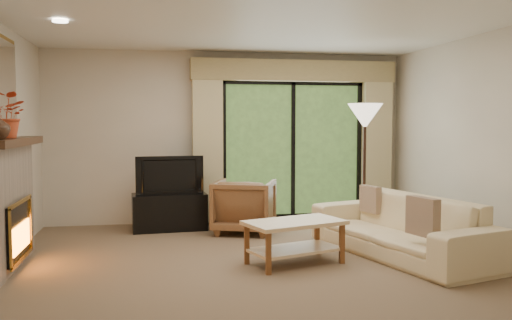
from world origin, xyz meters
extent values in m
plane|color=brown|center=(0.00, 0.00, 0.00)|extent=(5.50, 5.50, 0.00)
plane|color=white|center=(0.00, 0.00, 2.60)|extent=(5.50, 5.50, 0.00)
plane|color=beige|center=(0.00, 2.50, 1.30)|extent=(5.00, 0.00, 5.00)
plane|color=beige|center=(0.00, -2.50, 1.30)|extent=(5.00, 0.00, 5.00)
plane|color=beige|center=(2.75, 0.00, 1.30)|extent=(0.00, 5.00, 5.00)
cube|color=tan|center=(-0.35, 2.34, 1.20)|extent=(0.45, 0.18, 2.35)
cube|color=tan|center=(2.35, 2.34, 1.20)|extent=(0.45, 0.18, 2.35)
cube|color=#9B8757|center=(1.00, 2.36, 2.32)|extent=(3.20, 0.24, 0.32)
cube|color=black|center=(-0.94, 1.95, 0.26)|extent=(1.06, 0.53, 0.52)
imported|color=black|center=(-0.94, 1.95, 0.79)|extent=(0.95, 0.19, 0.54)
imported|color=brown|center=(0.08, 1.56, 0.37)|extent=(1.03, 1.04, 0.74)
imported|color=beige|center=(1.61, -0.07, 0.34)|extent=(1.50, 2.50, 0.68)
cube|color=#5A2B26|center=(1.53, -0.75, 0.57)|extent=(0.20, 0.41, 0.40)
cube|color=#5A2B26|center=(1.53, 0.61, 0.56)|extent=(0.17, 0.35, 0.34)
imported|color=#C64827|center=(-2.61, 0.13, 1.60)|extent=(0.51, 0.47, 0.47)
camera|label=1|loc=(-1.17, -5.78, 1.53)|focal=38.00mm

